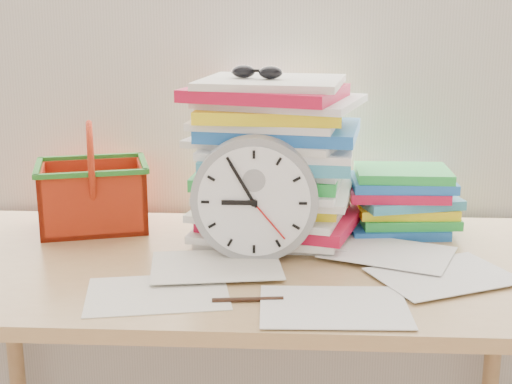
# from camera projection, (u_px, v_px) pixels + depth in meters

# --- Properties ---
(desk) EXTENTS (1.40, 0.70, 0.75)m
(desk) POSITION_uv_depth(u_px,v_px,m) (241.00, 292.00, 1.56)
(desk) COLOR tan
(desk) RESTS_ON ground
(paper_stack) EXTENTS (0.41, 0.36, 0.37)m
(paper_stack) POSITION_uv_depth(u_px,v_px,m) (274.00, 160.00, 1.66)
(paper_stack) COLOR white
(paper_stack) RESTS_ON desk
(clock) EXTENTS (0.27, 0.05, 0.27)m
(clock) POSITION_uv_depth(u_px,v_px,m) (255.00, 199.00, 1.52)
(clock) COLOR gray
(clock) RESTS_ON desk
(sunglasses) EXTENTS (0.17, 0.15, 0.03)m
(sunglasses) POSITION_uv_depth(u_px,v_px,m) (257.00, 72.00, 1.61)
(sunglasses) COLOR black
(sunglasses) RESTS_ON paper_stack
(book_stack) EXTENTS (0.29, 0.24, 0.16)m
(book_stack) POSITION_uv_depth(u_px,v_px,m) (400.00, 200.00, 1.73)
(book_stack) COLOR white
(book_stack) RESTS_ON desk
(basket) EXTENTS (0.31, 0.27, 0.26)m
(basket) POSITION_uv_depth(u_px,v_px,m) (92.00, 176.00, 1.74)
(basket) COLOR red
(basket) RESTS_ON desk
(pen) EXTENTS (0.13, 0.02, 0.01)m
(pen) POSITION_uv_depth(u_px,v_px,m) (248.00, 299.00, 1.33)
(pen) COLOR black
(pen) RESTS_ON desk
(scattered_papers) EXTENTS (1.26, 0.42, 0.02)m
(scattered_papers) POSITION_uv_depth(u_px,v_px,m) (241.00, 258.00, 1.54)
(scattered_papers) COLOR white
(scattered_papers) RESTS_ON desk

